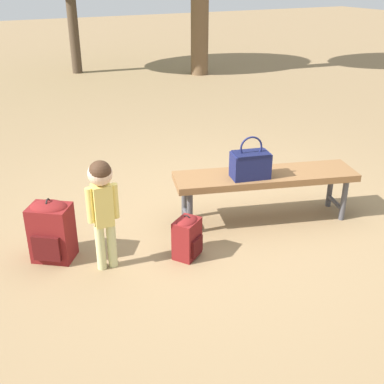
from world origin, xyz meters
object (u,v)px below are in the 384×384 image
Objects in this scene: child_standing at (102,199)px; handbag at (250,164)px; backpack_large at (52,229)px; backpack_small at (187,236)px; park_bench at (265,179)px.

handbag is at bearing -175.77° from child_standing.
handbag is 0.42× the size of child_standing.
child_standing is 0.56m from backpack_large.
child_standing is at bearing 4.23° from handbag.
handbag is 0.71× the size of backpack_large.
backpack_small is (-0.61, 0.14, -0.40)m from child_standing.
park_bench reaches higher than backpack_small.
park_bench is 3.19× the size of backpack_large.
park_bench is 1.52m from child_standing.
handbag is 0.85m from backpack_small.
backpack_small is (-0.94, 0.45, -0.08)m from backpack_large.
handbag reaches higher than backpack_large.
handbag is at bearing -161.89° from backpack_small.
park_bench is 1.89× the size of child_standing.
backpack_large is at bearing -7.40° from handbag.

